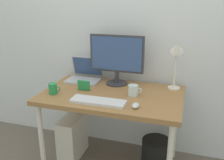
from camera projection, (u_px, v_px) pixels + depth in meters
back_wall at (125, 23)px, 2.41m from camera, size 4.40×0.04×2.60m
desk at (112, 100)px, 2.22m from camera, size 1.21×0.74×0.74m
monitor at (117, 57)px, 2.33m from camera, size 0.51×0.20×0.47m
laptop at (85, 75)px, 2.51m from camera, size 0.32×0.28×0.22m
desk_lamp at (176, 55)px, 2.17m from camera, size 0.11×0.16×0.45m
keyboard at (98, 101)px, 1.99m from camera, size 0.44×0.14×0.02m
mouse at (135, 105)px, 1.91m from camera, size 0.06×0.09×0.03m
coffee_mug at (53, 89)px, 2.17m from camera, size 0.11×0.07×0.09m
glass_cup at (133, 90)px, 2.13m from camera, size 0.12×0.08×0.09m
photo_frame at (84, 85)px, 2.24m from camera, size 0.11×0.02×0.09m
computer_tower at (73, 137)px, 2.52m from camera, size 0.18×0.36×0.42m
wastebasket at (156, 154)px, 2.34m from camera, size 0.26×0.26×0.30m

